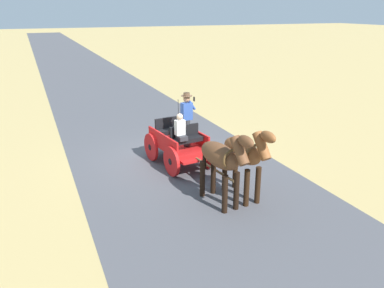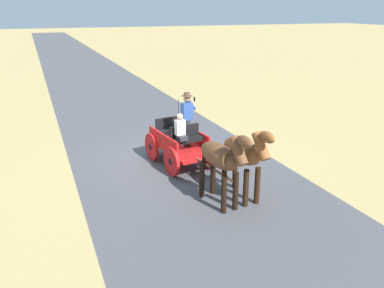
{
  "view_description": "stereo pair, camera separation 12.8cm",
  "coord_description": "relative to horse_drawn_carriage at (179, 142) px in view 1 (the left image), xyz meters",
  "views": [
    {
      "loc": [
        4.24,
        12.1,
        5.02
      ],
      "look_at": [
        -0.1,
        1.83,
        1.1
      ],
      "focal_mm": 36.29,
      "sensor_mm": 36.0,
      "label": 1
    },
    {
      "loc": [
        4.12,
        12.15,
        5.02
      ],
      "look_at": [
        -0.1,
        1.83,
        1.1
      ],
      "focal_mm": 36.29,
      "sensor_mm": 36.0,
      "label": 2
    }
  ],
  "objects": [
    {
      "name": "road_surface",
      "position": [
        0.12,
        -0.71,
        -0.81
      ],
      "size": [
        6.7,
        160.0,
        0.01
      ],
      "primitive_type": "cube",
      "color": "#4C4C51",
      "rests_on": "ground"
    },
    {
      "name": "horse_drawn_carriage",
      "position": [
        0.0,
        0.0,
        0.0
      ],
      "size": [
        1.7,
        4.51,
        2.5
      ],
      "color": "red",
      "rests_on": "ground"
    },
    {
      "name": "horse_near_side",
      "position": [
        -0.73,
        2.96,
        0.51
      ],
      "size": [
        0.68,
        2.14,
        2.21
      ],
      "color": "brown",
      "rests_on": "ground"
    },
    {
      "name": "horse_off_side",
      "position": [
        -0.02,
        3.05,
        0.51
      ],
      "size": [
        0.76,
        2.15,
        2.21
      ],
      "color": "brown",
      "rests_on": "ground"
    },
    {
      "name": "ground_plane",
      "position": [
        0.12,
        -0.71,
        -0.82
      ],
      "size": [
        200.0,
        200.0,
        0.0
      ],
      "primitive_type": "plane",
      "color": "tan"
    }
  ]
}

